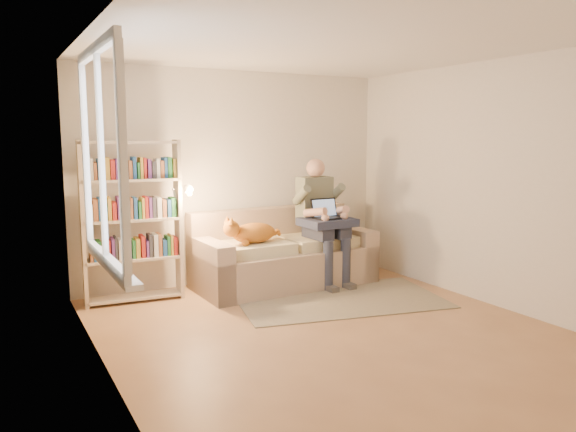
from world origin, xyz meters
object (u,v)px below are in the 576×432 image
bookshelf (132,213)px  person (321,214)px  sofa (283,258)px  cat (248,233)px  laptop (328,213)px

bookshelf → person: bearing=-3.2°
sofa → cat: 0.66m
person → laptop: size_ratio=4.29×
cat → bookshelf: (-1.24, 0.31, 0.27)m
sofa → person: 0.72m
bookshelf → cat: bearing=-9.3°
sofa → bookshelf: bearing=173.5°
sofa → cat: bearing=-165.3°
sofa → laptop: (0.48, -0.28, 0.55)m
cat → laptop: laptop is taller
sofa → cat: (-0.52, -0.15, 0.38)m
person → laptop: (0.02, -0.13, 0.02)m
sofa → cat: sofa is taller
cat → bookshelf: size_ratio=0.45×
sofa → bookshelf: 1.88m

